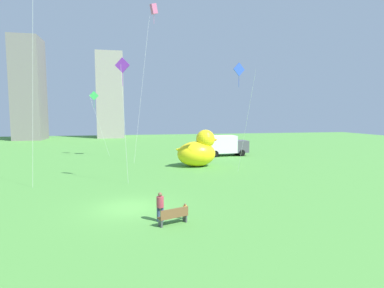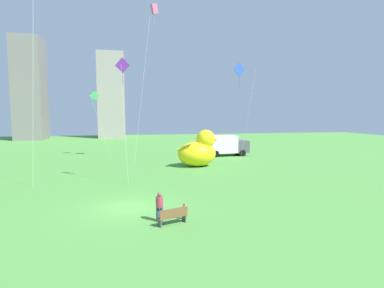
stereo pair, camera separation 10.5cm
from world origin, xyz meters
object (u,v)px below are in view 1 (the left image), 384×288
Objects in this scene: person_child at (185,211)px; kite_green at (94,98)px; giant_inflatable_duck at (198,151)px; box_truck at (224,146)px; park_bench at (174,216)px; kite_pink at (154,10)px; kite_purple at (123,70)px; person_adult at (160,205)px; kite_blue at (240,74)px.

kite_green is (-7.40, 27.91, 7.57)m from person_child.
box_truck is (5.60, 7.82, -0.30)m from giant_inflatable_duck.
park_bench is 27.79m from kite_pink.
box_truck is at bearing 47.51° from kite_purple.
person_adult is at bearing -177.48° from person_child.
giant_inflatable_duck is 9.62m from box_truck.
kite_pink is at bearing 85.61° from person_adult.
kite_purple is at bearing 101.09° from person_adult.
box_truck is at bearing 54.41° from giant_inflatable_duck.
giant_inflatable_duck is at bearing 70.43° from person_adult.
kite_purple is 18.51m from kite_green.
kite_pink reaches higher than box_truck.
park_bench is 18.44m from giant_inflatable_duck.
kite_pink is 2.08× the size of kite_green.
person_child is 26.78m from box_truck.
kite_pink reaches higher than person_child.
person_child is 16.64m from kite_blue.
giant_inflatable_duck is 0.55× the size of kite_green.
kite_pink reaches higher than giant_inflatable_duck.
person_child is 17.58m from giant_inflatable_duck.
box_truck is at bearing 67.50° from person_child.
kite_purple reaches higher than park_bench.
person_adult is at bearing -94.39° from kite_pink.
kite_green is at bearing 102.14° from person_adult.
person_adult is 29.50m from kite_green.
kite_pink is (0.22, 20.93, 17.41)m from person_child.
person_child is 0.09× the size of kite_purple.
giant_inflatable_duck is at bearing 72.96° from park_bench.
kite_purple is (-3.34, 9.90, 8.94)m from person_child.
kite_blue is (10.83, 1.81, 0.21)m from kite_purple.
person_adult is 1.44m from person_child.
park_bench and person_child have the same top height.
kite_green is (-14.89, 16.20, -1.58)m from kite_blue.
park_bench is 0.16× the size of kite_purple.
person_adult reaches higher than park_bench.
park_bench is 14.11m from kite_purple.
giant_inflatable_duck is (5.39, 17.59, 1.28)m from park_bench.
kite_green is at bearing 132.60° from kite_blue.
park_bench is at bearing -137.51° from person_child.
kite_green is at bearing 102.71° from kite_purple.
kite_purple is (-3.56, -11.03, -8.48)m from kite_pink.
person_adult is at bearing -115.13° from box_truck.
kite_pink is (-4.42, 4.02, 16.16)m from giant_inflatable_duck.
kite_blue is at bearing -51.74° from kite_pink.
kite_pink is (-10.02, -3.80, 16.46)m from box_truck.
box_truck is 15.62m from kite_blue.
park_bench is 0.09× the size of kite_pink.
kite_blue is (8.24, 12.40, 9.17)m from park_bench.
box_truck is (10.99, 25.41, 0.98)m from park_bench.
kite_purple is at bearing -138.74° from giant_inflatable_duck.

